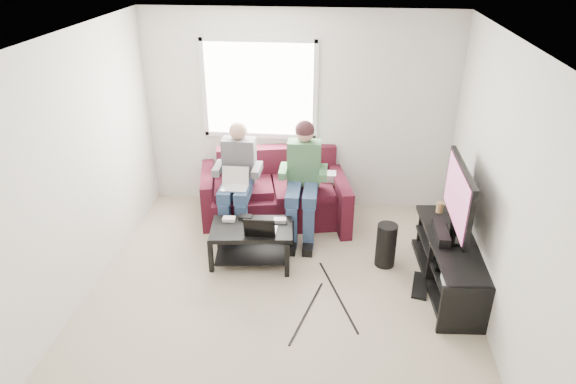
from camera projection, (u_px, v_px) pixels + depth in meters
The scene contains 26 objects.
floor at pixel (278, 304), 5.22m from camera, with size 4.50×4.50×0.00m, color tan.
ceiling at pixel (275, 43), 4.05m from camera, with size 4.50×4.50×0.00m, color white.
wall_back at pixel (298, 113), 6.64m from camera, with size 4.50×4.50×0.00m, color silver.
wall_front at pixel (223, 384), 2.64m from camera, with size 4.50×4.50×0.00m, color silver.
wall_left at pixel (66, 180), 4.82m from camera, with size 4.50×4.50×0.00m, color silver.
wall_right at pixel (505, 201), 4.45m from camera, with size 4.50×4.50×0.00m, color silver.
window at pixel (259, 89), 6.53m from camera, with size 1.48×0.04×1.28m.
sofa at pixel (274, 195), 6.68m from camera, with size 2.06×1.20×0.88m.
person_left at pixel (237, 175), 6.22m from camera, with size 0.40×0.70×1.37m.
person_right at pixel (303, 173), 6.14m from camera, with size 0.40×0.71×1.41m.
laptop_silver at pixel (234, 183), 6.06m from camera, with size 0.32×0.22×0.24m, color silver, non-canonical shape.
coffee_table at pixel (252, 236), 5.76m from camera, with size 0.96×0.65×0.45m.
laptop_black at pixel (261, 222), 5.57m from camera, with size 0.34×0.24×0.24m, color black, non-canonical shape.
controller_a at pixel (229, 219), 5.83m from camera, with size 0.14×0.09×0.04m, color silver.
controller_b at pixel (246, 217), 5.87m from camera, with size 0.14×0.09×0.04m, color black.
controller_c at pixel (280, 220), 5.80m from camera, with size 0.14×0.09×0.04m, color gray.
tv_stand at pixel (450, 265), 5.43m from camera, with size 0.58×1.62×0.53m.
tv at pixel (458, 198), 5.18m from camera, with size 0.12×1.10×0.81m.
soundbar at pixel (441, 232), 5.37m from camera, with size 0.12×0.50×0.10m, color black.
drink_cup at pixel (440, 207), 5.83m from camera, with size 0.08×0.08×0.12m, color #B2814C.
console_white at pixel (458, 282), 5.04m from camera, with size 0.30×0.22×0.06m, color silver.
console_grey at pixel (446, 243), 5.65m from camera, with size 0.34×0.26×0.08m, color gray.
console_black at pixel (452, 262), 5.35m from camera, with size 0.38×0.30×0.07m, color black.
subwoofer at pixel (386, 245), 5.74m from camera, with size 0.23×0.23×0.51m, color black.
keyboard_floor at pixel (420, 285), 5.48m from camera, with size 0.16×0.47×0.03m, color black.
end_table at pixel (327, 197), 6.73m from camera, with size 0.36×0.36×0.63m.
Camera 1 is at (0.53, -4.12, 3.37)m, focal length 32.00 mm.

